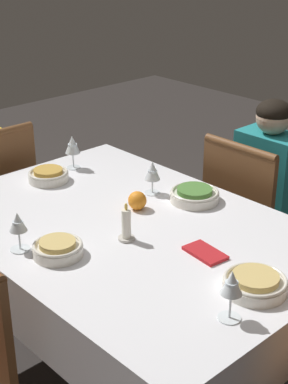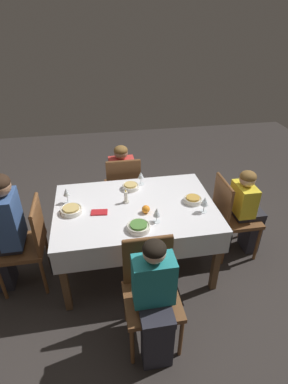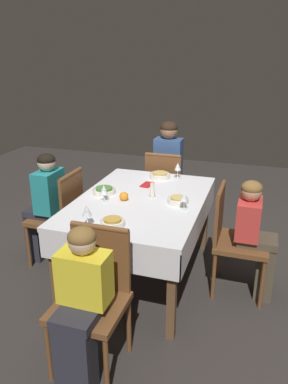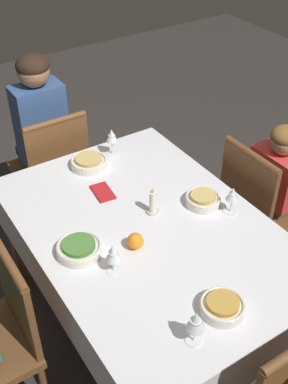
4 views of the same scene
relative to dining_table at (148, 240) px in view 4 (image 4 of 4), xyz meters
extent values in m
plane|color=#332D2B|center=(0.00, 0.00, -0.67)|extent=(8.00, 8.00, 0.00)
cube|color=silver|center=(0.00, 0.00, 0.06)|extent=(1.52, 1.04, 0.04)
cube|color=silver|center=(0.00, 0.52, -0.05)|extent=(1.52, 0.01, 0.20)
cube|color=silver|center=(0.00, -0.52, -0.05)|extent=(1.52, 0.01, 0.20)
cube|color=silver|center=(0.76, 0.00, -0.05)|extent=(0.01, 1.04, 0.20)
cube|color=silver|center=(-0.76, 0.00, -0.05)|extent=(0.01, 1.04, 0.20)
cube|color=brown|center=(-0.69, 0.45, -0.31)|extent=(0.06, 0.06, 0.71)
cube|color=brown|center=(-0.69, -0.45, -0.31)|extent=(0.06, 0.06, 0.71)
cube|color=brown|center=(-1.09, -0.05, -0.22)|extent=(0.43, 0.43, 0.04)
cube|color=brown|center=(-0.90, -0.05, 0.02)|extent=(0.03, 0.39, 0.43)
cylinder|color=brown|center=(-0.90, -0.05, 0.23)|extent=(0.04, 0.38, 0.04)
cylinder|color=brown|center=(-1.28, 0.13, -0.45)|extent=(0.03, 0.03, 0.43)
cylinder|color=brown|center=(-1.28, -0.24, -0.45)|extent=(0.03, 0.03, 0.43)
cylinder|color=brown|center=(-0.91, 0.13, -0.45)|extent=(0.03, 0.03, 0.43)
cylinder|color=brown|center=(-0.91, -0.24, -0.45)|extent=(0.03, 0.03, 0.43)
cube|color=brown|center=(0.00, -0.66, 0.02)|extent=(0.39, 0.03, 0.43)
cylinder|color=brown|center=(0.00, -0.66, 0.23)|extent=(0.38, 0.04, 0.04)
cylinder|color=brown|center=(-0.19, -0.67, -0.45)|extent=(0.03, 0.03, 0.43)
cube|color=brown|center=(-0.03, 0.86, -0.22)|extent=(0.43, 0.43, 0.04)
cube|color=brown|center=(-0.03, 0.66, 0.02)|extent=(0.39, 0.03, 0.43)
cylinder|color=brown|center=(-0.03, 0.66, 0.23)|extent=(0.38, 0.04, 0.04)
cylinder|color=brown|center=(-0.22, 1.04, -0.45)|extent=(0.03, 0.03, 0.43)
cylinder|color=brown|center=(0.15, 0.67, -0.45)|extent=(0.03, 0.03, 0.43)
cylinder|color=brown|center=(-0.22, 0.67, -0.45)|extent=(0.03, 0.03, 0.43)
cube|color=#282833|center=(-1.30, -0.05, -0.43)|extent=(0.14, 0.22, 0.47)
cube|color=#282833|center=(-1.21, -0.05, -0.17)|extent=(0.31, 0.24, 0.06)
cube|color=#38568E|center=(-1.13, -0.05, 0.11)|extent=(0.18, 0.30, 0.50)
sphere|color=#9E7051|center=(-1.13, -0.05, 0.45)|extent=(0.19, 0.19, 0.19)
ellipsoid|color=black|center=(-1.13, -0.05, 0.48)|extent=(0.19, 0.19, 0.13)
cube|color=#4C4233|center=(-0.03, 1.06, -0.43)|extent=(0.23, 0.14, 0.47)
cube|color=#4C4233|center=(-0.03, 0.97, -0.17)|extent=(0.24, 0.31, 0.06)
cube|color=red|center=(-0.03, 0.89, 0.01)|extent=(0.30, 0.18, 0.30)
sphere|color=tan|center=(-0.03, 0.89, 0.24)|extent=(0.16, 0.16, 0.16)
ellipsoid|color=brown|center=(-0.03, 0.89, 0.27)|extent=(0.16, 0.16, 0.11)
cylinder|color=silver|center=(-0.59, 0.00, 0.10)|extent=(0.20, 0.20, 0.04)
torus|color=silver|center=(-0.59, 0.00, 0.12)|extent=(0.20, 0.20, 0.01)
cylinder|color=tan|center=(-0.59, 0.00, 0.13)|extent=(0.15, 0.15, 0.02)
cylinder|color=white|center=(-0.63, 0.17, 0.08)|extent=(0.07, 0.07, 0.00)
cylinder|color=white|center=(-0.63, 0.17, 0.13)|extent=(0.01, 0.01, 0.08)
cone|color=white|center=(-0.63, 0.17, 0.20)|extent=(0.06, 0.06, 0.07)
cylinder|color=white|center=(-0.63, 0.17, 0.19)|extent=(0.04, 0.04, 0.03)
cylinder|color=silver|center=(-0.02, -0.35, 0.10)|extent=(0.20, 0.20, 0.04)
torus|color=silver|center=(-0.02, -0.35, 0.12)|extent=(0.20, 0.20, 0.01)
cylinder|color=#4C7F38|center=(-0.02, -0.35, 0.13)|extent=(0.15, 0.15, 0.02)
cylinder|color=white|center=(0.15, -0.27, 0.08)|extent=(0.07, 0.07, 0.00)
cylinder|color=white|center=(0.15, -0.27, 0.12)|extent=(0.01, 0.01, 0.06)
cone|color=white|center=(0.15, -0.27, 0.19)|extent=(0.06, 0.06, 0.08)
cylinder|color=white|center=(0.15, -0.27, 0.17)|extent=(0.04, 0.04, 0.04)
cylinder|color=silver|center=(0.00, 0.32, 0.10)|extent=(0.17, 0.17, 0.04)
torus|color=silver|center=(0.00, 0.32, 0.12)|extent=(0.17, 0.17, 0.01)
cylinder|color=tan|center=(0.00, 0.32, 0.13)|extent=(0.13, 0.13, 0.02)
cylinder|color=white|center=(0.12, 0.40, 0.08)|extent=(0.07, 0.07, 0.00)
cylinder|color=white|center=(0.12, 0.40, 0.12)|extent=(0.01, 0.01, 0.07)
cone|color=white|center=(0.12, 0.40, 0.19)|extent=(0.06, 0.06, 0.07)
cylinder|color=white|center=(0.12, 0.40, 0.18)|extent=(0.04, 0.04, 0.03)
cylinder|color=silver|center=(0.56, -0.03, 0.10)|extent=(0.18, 0.18, 0.04)
torus|color=silver|center=(0.56, -0.03, 0.12)|extent=(0.17, 0.17, 0.01)
cylinder|color=gold|center=(0.56, -0.03, 0.13)|extent=(0.13, 0.13, 0.02)
cylinder|color=white|center=(0.61, -0.20, 0.08)|extent=(0.06, 0.06, 0.00)
cylinder|color=white|center=(0.61, -0.20, 0.12)|extent=(0.01, 0.01, 0.07)
cone|color=white|center=(0.61, -0.20, 0.20)|extent=(0.07, 0.07, 0.08)
cylinder|color=white|center=(0.61, -0.20, 0.18)|extent=(0.04, 0.04, 0.04)
cylinder|color=beige|center=(-0.08, 0.08, 0.09)|extent=(0.06, 0.06, 0.01)
cylinder|color=white|center=(-0.08, 0.08, 0.15)|extent=(0.03, 0.03, 0.11)
ellipsoid|color=#F9C64C|center=(-0.08, 0.08, 0.21)|extent=(0.01, 0.01, 0.03)
sphere|color=orange|center=(0.08, -0.12, 0.12)|extent=(0.07, 0.07, 0.07)
cube|color=red|center=(-0.34, -0.05, 0.09)|extent=(0.16, 0.10, 0.01)
camera|label=1|loc=(-1.48, 1.30, 1.12)|focal=55.00mm
camera|label=2|loc=(-0.32, -2.32, 1.70)|focal=28.00mm
camera|label=3|loc=(2.79, 0.93, 1.24)|focal=35.00mm
camera|label=4|loc=(1.40, -0.92, 1.58)|focal=45.00mm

